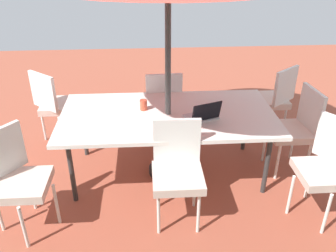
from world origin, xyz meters
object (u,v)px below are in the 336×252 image
Objects in this scene: dining_table at (168,117)px; chair_west at (295,126)px; chair_north at (177,168)px; cup at (144,105)px; chair_northwest at (327,165)px; chair_southwest at (273,97)px; laptop at (203,115)px; chair_south at (163,102)px; chair_northeast at (16,177)px; chair_southeast at (56,103)px.

dining_table is 1.43m from chair_west.
cup is (0.30, -0.82, 0.26)m from chair_north.
chair_northwest is 1.92m from cup.
chair_southwest is 1.83m from cup.
laptop is 0.66m from cup.
chair_northwest reaches higher than dining_table.
chair_southwest is 1.45m from laptop.
chair_north is (-0.06, 1.44, 0.00)m from chair_south.
chair_west is 8.57× the size of cup.
chair_northeast is 1.86m from laptop.
chair_southwest is 2.54× the size of laptop.
chair_northeast is 1.00× the size of chair_south.
chair_southeast and chair_southwest have the same top height.
chair_northwest is at bearing -52.44° from chair_northeast.
chair_northwest is (-0.01, 0.75, 0.00)m from chair_west.
chair_north is at bearing 9.42° from chair_southwest.
chair_northeast is at bearing -176.70° from chair_north.
chair_west is 0.79m from chair_southwest.
chair_north is 0.91m from cup.
chair_southeast is 3.21m from chair_northwest.
chair_southwest is (-1.44, -0.05, 0.00)m from chair_south.
chair_northwest is (-1.39, 0.05, 0.00)m from chair_north.
chair_southeast is 1.34m from cup.
chair_south is 2.54× the size of laptop.
chair_northwest reaches higher than laptop.
chair_west is 0.76m from chair_northwest.
chair_north is at bearing 41.01° from laptop.
chair_southwest is at bearing 173.41° from chair_west.
chair_north is at bearing -131.07° from chair_northwest.
chair_west and chair_south have the same top height.
chair_southwest is (-1.43, -0.78, -0.16)m from dining_table.
chair_northwest is at bearing -5.19° from chair_west.
chair_west is at bearing -37.41° from chair_northeast.
chair_southwest reaches higher than laptop.
dining_table is 5.92× the size of laptop.
chair_northeast is at bearing 129.34° from chair_southeast.
chair_northeast is 1.00× the size of chair_southwest.
laptop is 3.37× the size of cup.
chair_south is at bearing -123.15° from chair_west.
cup is at bearing -100.01° from chair_west.
chair_west is 1.00× the size of chair_north.
laptop is (1.08, 0.93, 0.25)m from chair_southwest.
chair_north reaches higher than cup.
chair_north is 2.54× the size of laptop.
chair_northeast is 1.00× the size of chair_northwest.
laptop is (-1.72, 0.95, 0.25)m from chair_southeast.
chair_northwest is (-2.83, 0.01, 0.00)m from chair_northeast.
chair_northwest is at bearing -0.02° from chair_north.
chair_north is (1.38, 0.71, 0.00)m from chair_west.
laptop is at bearing -158.58° from chair_northwest.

